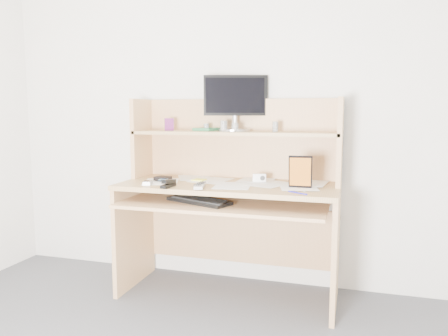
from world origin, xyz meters
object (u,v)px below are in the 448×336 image
(game_case, at_px, (300,172))
(desk, at_px, (232,190))
(keyboard, at_px, (199,200))
(monitor, at_px, (235,101))
(tv_remote, at_px, (200,186))

(game_case, bearing_deg, desk, 159.08)
(keyboard, xyz_separation_m, game_case, (0.61, 0.10, 0.19))
(desk, relative_size, game_case, 7.12)
(keyboard, xyz_separation_m, monitor, (0.13, 0.39, 0.62))
(tv_remote, distance_m, monitor, 0.68)
(tv_remote, relative_size, game_case, 0.96)
(tv_remote, relative_size, monitor, 0.45)
(game_case, relative_size, monitor, 0.47)
(keyboard, relative_size, game_case, 2.30)
(keyboard, relative_size, monitor, 1.08)
(desk, distance_m, keyboard, 0.29)
(desk, distance_m, monitor, 0.60)
(desk, height_order, game_case, desk)
(tv_remote, height_order, monitor, monitor)
(tv_remote, xyz_separation_m, game_case, (0.59, 0.15, 0.09))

